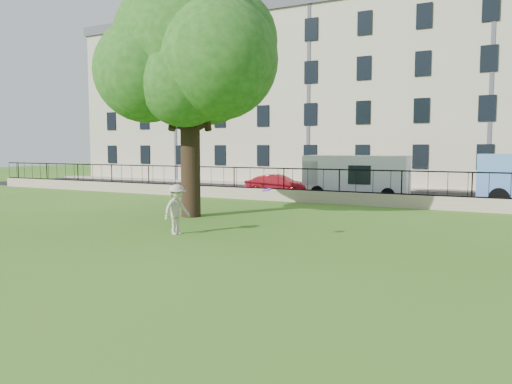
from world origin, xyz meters
The scene contains 11 objects.
ground centered at (0.00, 0.00, 0.00)m, with size 120.00×120.00×0.00m, color #3A6B19.
retaining_wall centered at (0.00, 12.00, 0.30)m, with size 50.00×0.40×0.60m, color gray.
iron_railing centered at (0.00, 12.00, 1.15)m, with size 50.00×0.05×1.13m.
street centered at (0.00, 16.70, 0.01)m, with size 60.00×9.00×0.01m, color black.
sidewalk centered at (0.00, 21.90, 0.06)m, with size 60.00×1.40×0.12m, color gray.
building_row centered at (0.00, 27.57, 6.92)m, with size 56.40×10.40×13.80m.
tree centered at (-3.92, 4.94, 6.55)m, with size 8.01×6.21×9.89m.
man centered at (-1.74, 1.25, 0.80)m, with size 1.03×0.59×1.60m, color beige.
frisbee centered at (1.30, 1.58, 1.51)m, with size 0.27×0.27×0.03m, color #8329ED.
red_sedan centered at (-4.50, 14.40, 0.61)m, with size 1.29×3.70×1.22m, color #B21623.
white_van centered at (-0.18, 15.40, 1.17)m, with size 5.58×2.17×2.34m, color silver.
Camera 1 is at (7.92, -11.42, 2.73)m, focal length 35.00 mm.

